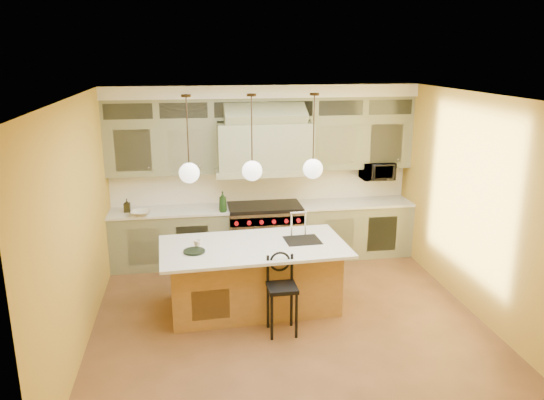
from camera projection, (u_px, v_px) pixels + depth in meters
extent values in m
plane|color=brown|center=(288.00, 320.00, 6.95)|extent=(5.00, 5.00, 0.00)
plane|color=white|center=(290.00, 96.00, 6.17)|extent=(5.00, 5.00, 0.00)
plane|color=gold|center=(261.00, 171.00, 8.94)|extent=(5.00, 0.00, 5.00)
plane|color=gold|center=(348.00, 307.00, 4.18)|extent=(5.00, 0.00, 5.00)
plane|color=gold|center=(79.00, 224.00, 6.19)|extent=(0.00, 5.00, 5.00)
plane|color=gold|center=(476.00, 206.00, 6.94)|extent=(0.00, 5.00, 5.00)
cube|color=gray|center=(171.00, 238.00, 8.67)|extent=(1.90, 0.65, 0.90)
cube|color=gray|center=(353.00, 229.00, 9.13)|extent=(1.90, 0.65, 0.90)
cube|color=white|center=(169.00, 211.00, 8.54)|extent=(1.90, 0.68, 0.04)
cube|color=white|center=(354.00, 203.00, 9.01)|extent=(1.90, 0.68, 0.04)
cube|color=white|center=(262.00, 185.00, 8.98)|extent=(5.00, 0.04, 0.56)
cube|color=gray|center=(161.00, 148.00, 8.40)|extent=(1.75, 0.35, 0.85)
cube|color=gray|center=(359.00, 143.00, 8.89)|extent=(1.75, 0.35, 0.85)
cube|color=gray|center=(264.00, 145.00, 8.47)|extent=(1.50, 0.70, 0.75)
cube|color=gray|center=(264.00, 170.00, 8.58)|extent=(1.60, 0.76, 0.10)
cube|color=#333833|center=(263.00, 108.00, 8.48)|extent=(5.00, 0.35, 0.35)
cube|color=white|center=(263.00, 91.00, 8.39)|extent=(5.00, 0.47, 0.20)
cube|color=silver|center=(265.00, 234.00, 8.88)|extent=(1.20, 0.70, 0.90)
cube|color=black|center=(264.00, 207.00, 8.75)|extent=(1.20, 0.70, 0.06)
cube|color=silver|center=(267.00, 221.00, 8.48)|extent=(1.20, 0.06, 0.14)
cube|color=olive|center=(253.00, 277.00, 7.20)|extent=(2.26, 1.16, 0.88)
cube|color=white|center=(254.00, 247.00, 7.03)|extent=(2.52, 1.42, 0.04)
cube|color=black|center=(302.00, 242.00, 7.21)|extent=(0.49, 0.44, 0.05)
cylinder|color=black|center=(272.00, 318.00, 6.40)|extent=(0.04, 0.04, 0.59)
cylinder|color=black|center=(296.00, 316.00, 6.45)|extent=(0.04, 0.04, 0.59)
cylinder|color=black|center=(268.00, 306.00, 6.69)|extent=(0.04, 0.04, 0.59)
cylinder|color=black|center=(291.00, 305.00, 6.74)|extent=(0.04, 0.04, 0.59)
cube|color=black|center=(282.00, 288.00, 6.48)|extent=(0.36, 0.36, 0.05)
torus|color=black|center=(280.00, 262.00, 6.55)|extent=(0.26, 0.03, 0.26)
imported|color=black|center=(377.00, 171.00, 8.99)|extent=(0.54, 0.37, 0.30)
imported|color=#173314|center=(223.00, 202.00, 8.38)|extent=(0.15, 0.15, 0.34)
imported|color=black|center=(127.00, 205.00, 8.39)|extent=(0.10, 0.10, 0.21)
imported|color=silver|center=(141.00, 213.00, 8.23)|extent=(0.34, 0.34, 0.07)
imported|color=white|center=(197.00, 244.00, 6.93)|extent=(0.11, 0.11, 0.10)
cylinder|color=#2D2319|center=(186.00, 96.00, 6.42)|extent=(0.12, 0.12, 0.03)
cylinder|color=#2D2319|center=(188.00, 132.00, 6.54)|extent=(0.02, 0.02, 0.93)
sphere|color=white|center=(189.00, 173.00, 6.68)|extent=(0.26, 0.26, 0.26)
cylinder|color=#2D2319|center=(251.00, 95.00, 6.54)|extent=(0.12, 0.12, 0.03)
cylinder|color=#2D2319|center=(252.00, 131.00, 6.66)|extent=(0.02, 0.02, 0.93)
sphere|color=white|center=(252.00, 171.00, 6.80)|extent=(0.26, 0.26, 0.26)
cylinder|color=#2D2319|center=(314.00, 94.00, 6.66)|extent=(0.12, 0.12, 0.03)
cylinder|color=#2D2319|center=(314.00, 129.00, 6.78)|extent=(0.02, 0.02, 0.93)
sphere|color=white|center=(313.00, 169.00, 6.92)|extent=(0.26, 0.26, 0.26)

